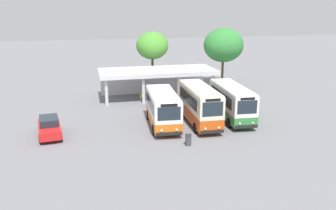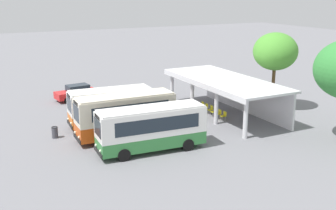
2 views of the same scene
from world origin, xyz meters
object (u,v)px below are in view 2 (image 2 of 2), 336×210
city_bus_nearest_orange (111,106)px  waiting_chair_fifth_seat (219,113)px  waiting_chair_end_by_column (202,105)px  waiting_chair_fourth_seat (214,111)px  waiting_chair_middle_seat (211,109)px  waiting_chair_far_end_seat (224,115)px  city_bus_second_in_row (125,114)px  waiting_chair_second_from_end (206,107)px  city_bus_middle_cream (151,127)px  parked_car_flank (77,92)px  litter_bin_apron (55,132)px

city_bus_nearest_orange → waiting_chair_fifth_seat: (2.57, 9.29, -1.24)m
waiting_chair_end_by_column → waiting_chair_fourth_seat: (2.24, -0.04, 0.00)m
waiting_chair_middle_seat → waiting_chair_far_end_seat: bearing=-1.4°
waiting_chair_end_by_column → waiting_chair_fifth_seat: 2.98m
waiting_chair_middle_seat → city_bus_second_in_row: bearing=-75.8°
waiting_chair_end_by_column → waiting_chair_fourth_seat: same height
waiting_chair_second_from_end → waiting_chair_fifth_seat: bearing=-0.5°
waiting_chair_middle_seat → city_bus_nearest_orange: bearing=-96.5°
city_bus_middle_cream → parked_car_flank: city_bus_middle_cream is taller
parked_car_flank → waiting_chair_far_end_seat: 16.35m
waiting_chair_fifth_seat → litter_bin_apron: (-1.61, -14.31, -0.07)m
city_bus_nearest_orange → city_bus_second_in_row: size_ratio=0.92×
waiting_chair_end_by_column → waiting_chair_far_end_seat: bearing=-0.1°
waiting_chair_fourth_seat → waiting_chair_fifth_seat: size_ratio=1.00×
city_bus_second_in_row → waiting_chair_fifth_seat: size_ratio=9.12×
waiting_chair_end_by_column → waiting_chair_second_from_end: (0.75, -0.03, 0.00)m
city_bus_nearest_orange → parked_car_flank: city_bus_nearest_orange is taller
waiting_chair_far_end_seat → city_bus_nearest_orange: bearing=-109.5°
waiting_chair_fourth_seat → waiting_chair_far_end_seat: (1.49, 0.03, 0.00)m
city_bus_nearest_orange → waiting_chair_middle_seat: size_ratio=8.41×
city_bus_second_in_row → waiting_chair_middle_seat: city_bus_second_in_row is taller
city_bus_second_in_row → city_bus_middle_cream: city_bus_second_in_row is taller
city_bus_middle_cream → litter_bin_apron: size_ratio=8.88×
city_bus_second_in_row → waiting_chair_middle_seat: (-2.39, 9.41, -1.39)m
waiting_chair_end_by_column → waiting_chair_far_end_seat: size_ratio=1.00×
city_bus_second_in_row → litter_bin_apron: size_ratio=8.72×
waiting_chair_fifth_seat → city_bus_second_in_row: bearing=-84.5°
waiting_chair_far_end_seat → waiting_chair_second_from_end: bearing=-179.6°
city_bus_nearest_orange → litter_bin_apron: city_bus_nearest_orange is taller
city_bus_middle_cream → waiting_chair_fourth_seat: (-5.10, 8.73, -1.28)m
waiting_chair_second_from_end → city_bus_second_in_row: bearing=-71.4°
waiting_chair_fourth_seat → city_bus_second_in_row: bearing=-80.0°
city_bus_middle_cream → city_bus_second_in_row: bearing=-170.2°
litter_bin_apron → parked_car_flank: bearing=156.6°
city_bus_middle_cream → parked_car_flank: (-16.80, -0.90, -0.98)m
waiting_chair_far_end_seat → waiting_chair_fifth_seat: bearing=-176.9°
city_bus_middle_cream → waiting_chair_second_from_end: 11.02m
waiting_chair_fourth_seat → waiting_chair_middle_seat: bearing=173.7°
waiting_chair_middle_seat → litter_bin_apron: size_ratio=0.96×
parked_car_flank → waiting_chair_second_from_end: (10.20, 9.64, -0.31)m
waiting_chair_end_by_column → waiting_chair_fourth_seat: bearing=-1.0°
city_bus_second_in_row → parked_car_flank: (-13.33, -0.31, -1.09)m
city_bus_second_in_row → city_bus_middle_cream: 3.52m
city_bus_middle_cream → city_bus_nearest_orange: bearing=-175.3°
city_bus_nearest_orange → city_bus_middle_cream: 6.95m
city_bus_nearest_orange → waiting_chair_fourth_seat: size_ratio=8.41×
city_bus_second_in_row → city_bus_middle_cream: size_ratio=0.98×
parked_car_flank → waiting_chair_middle_seat: (10.94, 9.71, -0.31)m
waiting_chair_second_from_end → waiting_chair_fifth_seat: same height
city_bus_second_in_row → litter_bin_apron: (-2.51, -4.99, -1.46)m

